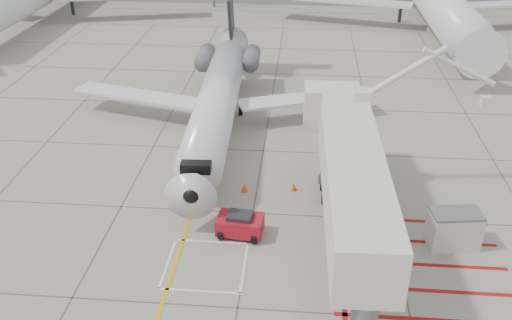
# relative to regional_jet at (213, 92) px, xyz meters

# --- Properties ---
(ground_plane) EXTENTS (260.00, 260.00, 0.00)m
(ground_plane) POSITION_rel_regional_jet_xyz_m (3.60, -12.79, -4.09)
(ground_plane) COLOR gray
(ground_plane) RESTS_ON ground
(regional_jet) EXTENTS (26.00, 32.20, 8.19)m
(regional_jet) POSITION_rel_regional_jet_xyz_m (0.00, 0.00, 0.00)
(regional_jet) COLOR silver
(regional_jet) RESTS_ON ground_plane
(jet_bridge) EXTENTS (9.67, 19.68, 7.79)m
(jet_bridge) POSITION_rel_regional_jet_xyz_m (8.93, -12.57, -0.20)
(jet_bridge) COLOR silver
(jet_bridge) RESTS_ON ground_plane
(pushback_tug) EXTENTS (2.66, 1.83, 1.46)m
(pushback_tug) POSITION_rel_regional_jet_xyz_m (3.07, -10.98, -3.36)
(pushback_tug) COLOR #AB101F
(pushback_tug) RESTS_ON ground_plane
(baggage_cart) EXTENTS (2.09, 1.46, 1.24)m
(baggage_cart) POSITION_rel_regional_jet_xyz_m (8.47, -5.45, -3.48)
(baggage_cart) COLOR #58595E
(baggage_cart) RESTS_ON ground_plane
(ground_power_unit) EXTENTS (2.82, 1.88, 2.08)m
(ground_power_unit) POSITION_rel_regional_jet_xyz_m (14.62, -10.90, -3.05)
(ground_power_unit) COLOR beige
(ground_power_unit) RESTS_ON ground_plane
(cone_nose) EXTENTS (0.40, 0.40, 0.56)m
(cone_nose) POSITION_rel_regional_jet_xyz_m (2.83, -6.38, -3.81)
(cone_nose) COLOR #FF440D
(cone_nose) RESTS_ON ground_plane
(cone_side) EXTENTS (0.38, 0.38, 0.52)m
(cone_side) POSITION_rel_regional_jet_xyz_m (5.92, -5.99, -3.83)
(cone_side) COLOR #E9450C
(cone_side) RESTS_ON ground_plane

